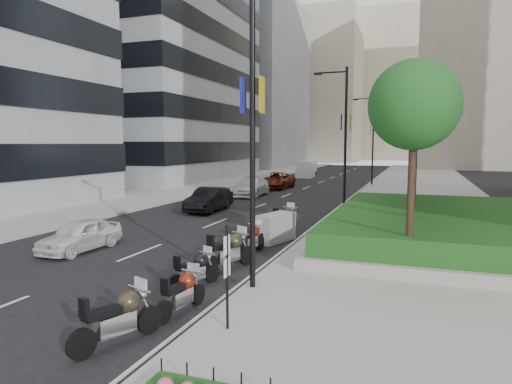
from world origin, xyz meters
The scene contains 32 objects.
ground centered at (0.00, 0.00, 0.00)m, with size 160.00×160.00×0.00m, color black.
sidewalk_right centered at (9.00, 30.00, 0.07)m, with size 10.00×100.00×0.15m, color #9E9B93.
sidewalk_left centered at (-12.00, 30.00, 0.07)m, with size 8.00×100.00×0.15m, color #9E9B93.
lane_edge centered at (3.70, 30.00, 0.01)m, with size 0.12×100.00×0.01m, color silver.
lane_centre centered at (-1.50, 30.00, 0.01)m, with size 0.12×100.00×0.01m, color silver.
building_grey_mid centered at (-24.00, 38.00, 20.00)m, with size 22.00×26.00×40.00m, color gray.
building_grey_far centered at (-24.00, 70.00, 15.00)m, with size 22.00×26.00×30.00m, color gray.
building_cream_right centered at (22.00, 80.00, 18.00)m, with size 28.00×24.00×36.00m, color #B7AD93.
building_cream_left centered at (-18.00, 100.00, 17.00)m, with size 26.00×24.00×34.00m, color #B7AD93.
building_cream_centre centered at (2.00, 120.00, 19.00)m, with size 30.00×24.00×38.00m, color #B7AD93.
planter centered at (10.00, 10.00, 0.35)m, with size 10.00×14.00×0.40m, color #9C9891.
hedge centered at (10.00, 10.00, 0.95)m, with size 9.40×13.40×0.80m, color #164D1D.
tree_0 centered at (8.50, 4.00, 5.42)m, with size 2.80×2.80×6.30m.
tree_1 centered at (8.50, 8.00, 5.42)m, with size 2.80×2.80×6.30m.
tree_2 centered at (8.50, 12.00, 5.42)m, with size 2.80×2.80×6.30m.
tree_3 centered at (8.50, 16.00, 5.42)m, with size 2.80×2.80×6.30m.
lamp_post_0 centered at (4.14, 1.00, 5.07)m, with size 2.34×0.45×9.00m.
lamp_post_1 centered at (4.14, 18.00, 5.07)m, with size 2.34×0.45×9.00m.
lamp_post_2 centered at (4.14, 36.00, 5.07)m, with size 2.34×0.45×9.00m.
parking_sign centered at (4.80, -2.00, 1.46)m, with size 0.06×0.32×2.50m.
motorcycle_0 centered at (2.84, -3.25, 0.60)m, with size 1.00×2.18×1.13m.
motorcycle_1 centered at (3.21, -1.17, 0.53)m, with size 0.67×2.00×1.00m.
motorcycle_2 centered at (2.56, 0.80, 0.53)m, with size 0.91×1.89×0.99m.
motorcycle_3 centered at (2.75, 2.94, 0.64)m, with size 1.16×2.27×1.20m.
motorcycle_4 centered at (2.70, 5.17, 0.59)m, with size 0.74×2.22×1.11m.
motorcycle_5 centered at (2.94, 7.61, 0.62)m, with size 1.38×2.20×1.24m.
motorcycle_6 centered at (2.70, 9.84, 0.63)m, with size 0.89×2.32×1.18m.
car_a centered at (-3.90, 3.42, 0.64)m, with size 1.51×3.75×1.28m, color white.
car_b centered at (-3.70, 14.83, 0.75)m, with size 1.58×4.54×1.49m, color black.
car_c centered at (-4.16, 23.67, 0.77)m, with size 2.17×5.34×1.55m, color white.
car_d centered at (-4.04, 30.20, 0.76)m, with size 2.52×5.47×1.52m, color maroon.
delivery_van centered at (-4.70, 45.44, 0.94)m, with size 2.08×4.89×2.01m.
Camera 1 is at (8.71, -11.03, 4.27)m, focal length 32.00 mm.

